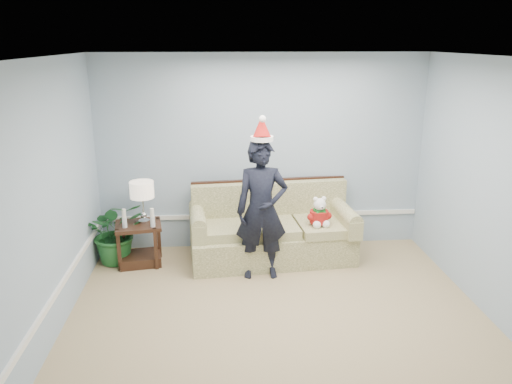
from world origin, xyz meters
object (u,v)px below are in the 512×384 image
at_px(side_table, 140,248).
at_px(table_lamp, 142,191).
at_px(man, 262,210).
at_px(sofa, 271,232).
at_px(teddy_bear, 319,215).
at_px(houseplant, 116,232).

height_order(side_table, table_lamp, table_lamp).
bearing_deg(side_table, man, -16.55).
distance_m(sofa, side_table, 1.76).
distance_m(sofa, teddy_bear, 0.71).
bearing_deg(side_table, houseplant, 164.83).
bearing_deg(sofa, side_table, 177.68).
relative_size(houseplant, man, 0.49).
bearing_deg(houseplant, man, -16.32).
distance_m(table_lamp, houseplant, 0.67).
height_order(table_lamp, houseplant, table_lamp).
distance_m(side_table, table_lamp, 0.77).
xyz_separation_m(table_lamp, houseplant, (-0.38, 0.02, -0.55)).
height_order(side_table, houseplant, houseplant).
xyz_separation_m(man, teddy_bear, (0.78, 0.32, -0.20)).
height_order(table_lamp, teddy_bear, table_lamp).
relative_size(table_lamp, houseplant, 0.64).
bearing_deg(teddy_bear, sofa, 151.02).
height_order(sofa, man, man).
relative_size(side_table, houseplant, 0.76).
relative_size(man, teddy_bear, 4.37).
bearing_deg(sofa, houseplant, 174.97).
relative_size(side_table, table_lamp, 1.18).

